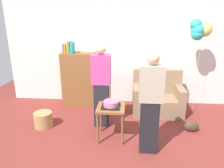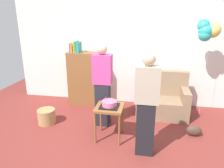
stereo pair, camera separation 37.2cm
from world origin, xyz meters
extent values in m
plane|color=maroon|center=(0.00, 0.00, 0.00)|extent=(8.00, 8.00, 0.00)
cube|color=silver|center=(0.00, 2.05, 1.35)|extent=(6.00, 0.10, 2.70)
cube|color=#8C7054|center=(0.70, 1.35, 0.20)|extent=(1.10, 0.70, 0.40)
cube|color=#8C7054|center=(0.70, 1.62, 0.68)|extent=(1.10, 0.16, 0.56)
cube|color=#8C7054|center=(0.23, 1.35, 0.52)|extent=(0.16, 0.70, 0.24)
cube|color=#8C7054|center=(1.17, 1.35, 0.52)|extent=(0.16, 0.70, 0.24)
cube|color=brown|center=(-1.16, 1.70, 0.65)|extent=(0.80, 0.36, 1.30)
cube|color=#7F3D93|center=(-1.48, 1.70, 1.41)|extent=(0.03, 0.16, 0.21)
cube|color=orange|center=(-1.44, 1.70, 1.40)|extent=(0.04, 0.21, 0.20)
cube|color=gold|center=(-1.39, 1.70, 1.42)|extent=(0.03, 0.16, 0.25)
cube|color=#38934C|center=(-1.34, 1.70, 1.43)|extent=(0.05, 0.25, 0.26)
cube|color=teal|center=(-1.28, 1.70, 1.42)|extent=(0.05, 0.26, 0.25)
cube|color=brown|center=(-0.26, 0.23, 0.60)|extent=(0.48, 0.48, 0.04)
cylinder|color=brown|center=(-0.47, 0.02, 0.29)|extent=(0.04, 0.04, 0.58)
cylinder|color=brown|center=(-0.05, 0.02, 0.29)|extent=(0.04, 0.04, 0.58)
cylinder|color=brown|center=(-0.47, 0.44, 0.29)|extent=(0.04, 0.04, 0.58)
cylinder|color=brown|center=(-0.05, 0.44, 0.29)|extent=(0.04, 0.04, 0.58)
cube|color=black|center=(-0.26, 0.23, 0.62)|extent=(0.32, 0.32, 0.02)
cylinder|color=#D66B93|center=(-0.26, 0.23, 0.68)|extent=(0.26, 0.26, 0.09)
cylinder|color=#F2CC4C|center=(-0.19, 0.23, 0.75)|extent=(0.01, 0.01, 0.06)
cylinder|color=#F2CC4C|center=(-0.20, 0.30, 0.75)|extent=(0.01, 0.01, 0.05)
cylinder|color=#EA668C|center=(-0.27, 0.30, 0.75)|extent=(0.01, 0.01, 0.05)
cylinder|color=#EA668C|center=(-0.32, 0.27, 0.75)|extent=(0.01, 0.01, 0.06)
cylinder|color=#66B2E5|center=(-0.33, 0.20, 0.75)|extent=(0.01, 0.01, 0.06)
cylinder|color=#F2CC4C|center=(-0.28, 0.15, 0.75)|extent=(0.01, 0.01, 0.05)
cylinder|color=#66B2E5|center=(-0.22, 0.19, 0.75)|extent=(0.01, 0.01, 0.05)
cube|color=#23232D|center=(-0.48, 0.70, 0.44)|extent=(0.28, 0.20, 0.88)
cube|color=#C6428E|center=(-0.48, 0.70, 1.16)|extent=(0.36, 0.22, 0.56)
sphere|color=#D1A889|center=(-0.48, 0.70, 1.53)|extent=(0.19, 0.19, 0.19)
cube|color=black|center=(0.38, -0.09, 0.44)|extent=(0.28, 0.20, 0.88)
cube|color=#B2A893|center=(0.38, -0.09, 1.16)|extent=(0.36, 0.22, 0.56)
sphere|color=#D1A889|center=(0.38, -0.09, 1.53)|extent=(0.19, 0.19, 0.19)
cylinder|color=#A88451|center=(-1.64, 0.54, 0.15)|extent=(0.36, 0.36, 0.30)
ellipsoid|color=#473328|center=(1.26, 0.58, 0.10)|extent=(0.28, 0.14, 0.20)
cylinder|color=silver|center=(1.52, 1.42, 0.91)|extent=(0.00, 0.00, 1.82)
sphere|color=#2DADA8|center=(1.39, 1.47, 1.95)|extent=(0.25, 0.25, 0.25)
sphere|color=#2DADA8|center=(1.43, 1.45, 1.77)|extent=(0.26, 0.26, 0.26)
sphere|color=#2DADA8|center=(1.44, 1.46, 1.85)|extent=(0.29, 0.29, 0.29)
sphere|color=#E5D666|center=(1.58, 1.49, 1.86)|extent=(0.31, 0.31, 0.31)
camera|label=1|loc=(0.02, -3.08, 2.10)|focal=33.42mm
camera|label=2|loc=(0.39, -3.03, 2.10)|focal=33.42mm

